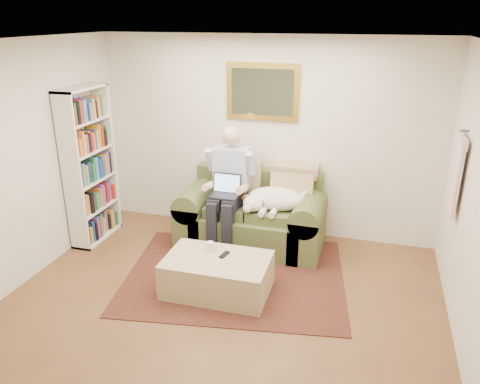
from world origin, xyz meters
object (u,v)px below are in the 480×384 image
at_px(sleeping_dog, 276,199).
at_px(ottoman, 217,275).
at_px(bookshelf, 89,166).
at_px(coffee_mug, 210,246).
at_px(sofa, 252,221).
at_px(seated_man, 227,191).
at_px(laptop, 225,190).

xyz_separation_m(sleeping_dog, ottoman, (-0.38, -1.12, -0.50)).
bearing_deg(bookshelf, ottoman, -22.04).
xyz_separation_m(ottoman, coffee_mug, (-0.13, 0.15, 0.25)).
relative_size(sleeping_dog, ottoman, 0.68).
relative_size(sofa, sleeping_dog, 2.43).
xyz_separation_m(sofa, seated_man, (-0.27, -0.17, 0.45)).
bearing_deg(bookshelf, coffee_mug, -19.44).
relative_size(sofa, laptop, 5.15).
bearing_deg(laptop, coffee_mug, -83.89).
xyz_separation_m(laptop, bookshelf, (-1.78, -0.17, 0.19)).
bearing_deg(coffee_mug, sleeping_dog, 62.08).
bearing_deg(coffee_mug, laptop, 96.11).
xyz_separation_m(laptop, sleeping_dog, (0.60, 0.15, -0.11)).
relative_size(sleeping_dog, coffee_mug, 7.53).
height_order(coffee_mug, bookshelf, bookshelf).
bearing_deg(seated_man, coffee_mug, -84.37).
distance_m(laptop, ottoman, 1.17).
height_order(laptop, coffee_mug, laptop).
xyz_separation_m(coffee_mug, bookshelf, (-1.86, 0.66, 0.55)).
relative_size(sofa, bookshelf, 0.91).
bearing_deg(sofa, sleeping_dog, -15.74).
relative_size(sofa, seated_man, 1.19).
bearing_deg(seated_man, laptop, -90.00).
distance_m(ottoman, bookshelf, 2.30).
bearing_deg(sofa, laptop, -138.98).
bearing_deg(sleeping_dog, coffee_mug, -117.92).
xyz_separation_m(laptop, coffee_mug, (0.09, -0.82, -0.35)).
height_order(seated_man, bookshelf, bookshelf).
bearing_deg(sofa, ottoman, -92.61).
xyz_separation_m(laptop, ottoman, (0.22, -0.97, -0.61)).
bearing_deg(bookshelf, sofa, 11.17).
bearing_deg(sleeping_dog, laptop, -166.36).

